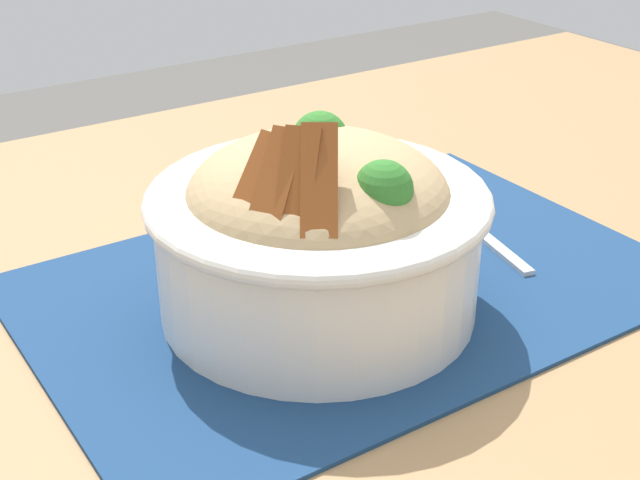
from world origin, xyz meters
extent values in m
cube|color=#99754C|center=(0.00, 0.00, 0.74)|extent=(1.23, 0.84, 0.03)
cylinder|color=olive|center=(0.55, 0.36, 0.36)|extent=(0.04, 0.04, 0.72)
cube|color=navy|center=(-0.03, 0.02, 0.76)|extent=(0.42, 0.29, 0.00)
cylinder|color=silver|center=(-0.07, 0.00, 0.80)|extent=(0.20, 0.20, 0.08)
torus|color=silver|center=(-0.07, 0.00, 0.84)|extent=(0.21, 0.21, 0.01)
ellipsoid|color=tan|center=(-0.07, 0.00, 0.84)|extent=(0.22, 0.22, 0.07)
sphere|color=#2E7128|center=(-0.05, 0.03, 0.86)|extent=(0.04, 0.04, 0.04)
sphere|color=#2E7128|center=(-0.06, -0.05, 0.86)|extent=(0.03, 0.03, 0.03)
cylinder|color=orange|center=(-0.07, -0.02, 0.86)|extent=(0.03, 0.01, 0.01)
cylinder|color=orange|center=(-0.06, -0.03, 0.86)|extent=(0.03, 0.01, 0.01)
cube|color=brown|center=(-0.12, -0.02, 0.87)|extent=(0.04, 0.03, 0.05)
cube|color=brown|center=(-0.11, -0.03, 0.87)|extent=(0.05, 0.04, 0.05)
cube|color=brown|center=(-0.11, -0.04, 0.87)|extent=(0.04, 0.04, 0.05)
cube|color=brown|center=(-0.10, -0.05, 0.87)|extent=(0.04, 0.05, 0.06)
cube|color=silver|center=(0.08, -0.01, 0.76)|extent=(0.02, 0.06, 0.00)
cube|color=silver|center=(0.09, 0.02, 0.76)|extent=(0.01, 0.01, 0.00)
cube|color=silver|center=(0.09, 0.04, 0.76)|extent=(0.03, 0.03, 0.00)
cube|color=silver|center=(0.11, 0.06, 0.76)|extent=(0.01, 0.02, 0.00)
cube|color=silver|center=(0.10, 0.06, 0.76)|extent=(0.01, 0.02, 0.00)
cube|color=silver|center=(0.09, 0.07, 0.76)|extent=(0.01, 0.02, 0.00)
cube|color=silver|center=(0.09, 0.07, 0.76)|extent=(0.01, 0.02, 0.00)
camera|label=1|loc=(-0.34, -0.41, 1.06)|focal=50.29mm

